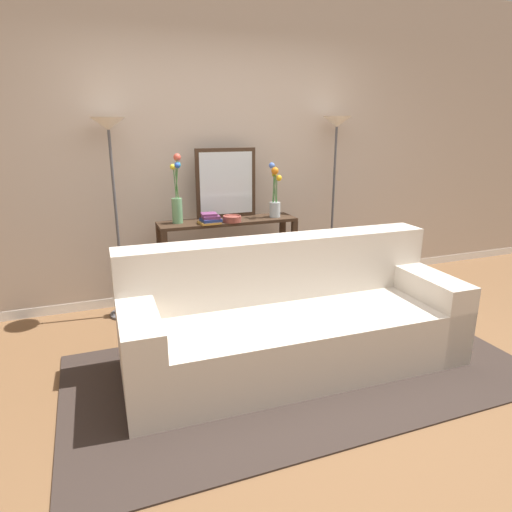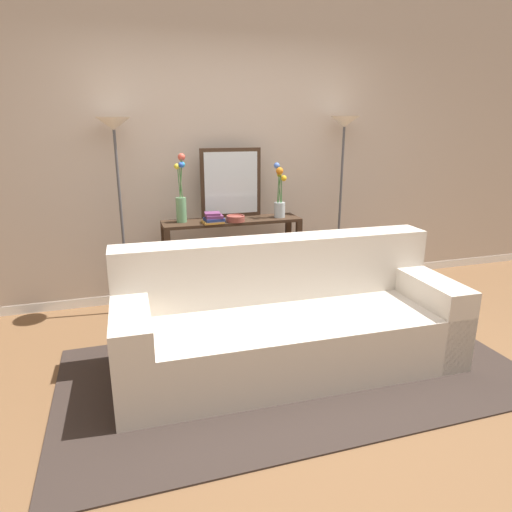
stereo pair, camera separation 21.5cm
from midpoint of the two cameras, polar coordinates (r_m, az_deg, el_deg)
The scene contains 13 objects.
ground_plane at distance 3.12m, azimuth 6.58°, elevation -16.45°, with size 16.00×16.00×0.02m, color brown.
back_wall at distance 4.45m, azimuth -3.07°, elevation 14.06°, with size 12.00×0.15×3.00m.
area_rug at distance 3.26m, azimuth 6.83°, elevation -14.51°, with size 3.16×1.62×0.01m.
couch at distance 3.25m, azimuth 5.86°, elevation -8.46°, with size 2.40×0.95×0.88m.
console_table at distance 4.22m, azimuth -1.57°, elevation 1.12°, with size 1.28×0.32×0.83m.
floor_lamp_left at distance 4.01m, azimuth -15.84°, elevation 11.33°, with size 0.28×0.28×1.73m.
floor_lamp_right at distance 4.60m, azimuth 12.34°, elevation 12.33°, with size 0.28×0.28×1.75m.
wall_mirror at distance 4.24m, azimuth -1.74°, elevation 9.27°, with size 0.58×0.02×0.64m.
vase_tall_flowers at distance 4.05m, azimuth -8.02°, elevation 7.41°, with size 0.11×0.11×0.61m.
vase_short_flowers at distance 4.25m, azimuth 4.50°, elevation 7.48°, with size 0.11×0.12×0.51m.
fruit_bowl at distance 4.07m, azimuth -1.11°, elevation 4.81°, with size 0.17×0.17×0.06m.
book_stack at distance 4.02m, azimuth -3.92°, elevation 4.81°, with size 0.20×0.17×0.09m.
book_row_under_console at distance 4.31m, azimuth -5.73°, elevation -5.74°, with size 0.39×0.17×0.13m.
Camera 2 is at (-1.00, -2.42, 1.68)m, focal length 31.40 mm.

